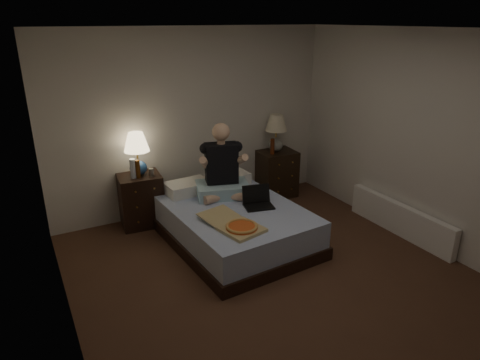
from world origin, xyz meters
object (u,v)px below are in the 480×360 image
lamp_left (137,154)px  pizza_box (242,227)px  nightstand_right (276,173)px  beer_bottle_left (138,169)px  bed (235,225)px  nightstand_left (141,200)px  water_bottle (133,169)px  person (222,161)px  beer_bottle_right (272,147)px  soda_can (152,172)px  laptop (259,198)px  radiator (400,219)px  lamp_right (276,133)px

lamp_left → pizza_box: size_ratio=0.74×
nightstand_right → beer_bottle_left: bearing=-173.9°
bed → nightstand_right: size_ratio=2.62×
nightstand_left → lamp_left: 0.63m
water_bottle → person: size_ratio=0.27×
beer_bottle_left → beer_bottle_right: beer_bottle_right is taller
water_bottle → soda_can: size_ratio=2.50×
nightstand_right → lamp_left: lamp_left is taller
nightstand_right → pizza_box: bearing=-129.3°
person → laptop: 0.68m
lamp_left → radiator: 3.43m
lamp_left → lamp_right: 2.09m
lamp_left → soda_can: lamp_left is taller
bed → beer_bottle_left: (-0.88, 0.93, 0.58)m
bed → beer_bottle_left: bearing=129.8°
radiator → beer_bottle_left: bearing=148.3°
bed → soda_can: size_ratio=18.53×
beer_bottle_left → person: (0.92, -0.53, 0.12)m
lamp_right → radiator: bearing=-69.4°
person → laptop: bearing=-51.3°
person → nightstand_right: bearing=44.0°
nightstand_left → beer_bottle_right: bearing=2.5°
beer_bottle_left → nightstand_right: bearing=2.7°
soda_can → laptop: size_ratio=0.29×
water_bottle → beer_bottle_right: (2.07, -0.02, 0.00)m
nightstand_right → lamp_left: bearing=-176.6°
pizza_box → lamp_left: bearing=98.9°
water_bottle → pizza_box: water_bottle is taller
water_bottle → beer_bottle_left: bearing=-19.9°
nightstand_left → person: (0.89, -0.63, 0.58)m
bed → lamp_left: (-0.85, 1.03, 0.74)m
nightstand_left → water_bottle: water_bottle is taller
beer_bottle_right → person: size_ratio=0.25×
soda_can → radiator: bearing=-33.0°
lamp_left → soda_can: bearing=-42.8°
nightstand_left → water_bottle: 0.49m
nightstand_left → radiator: bearing=-28.2°
bed → water_bottle: bearing=131.0°
water_bottle → person: (0.98, -0.55, 0.11)m
nightstand_right → nightstand_left: bearing=-176.6°
water_bottle → beer_bottle_right: water_bottle is taller
lamp_left → radiator: lamp_left is taller
beer_bottle_right → nightstand_right: bearing=34.3°
soda_can → beer_bottle_right: size_ratio=0.43×
nightstand_right → water_bottle: size_ratio=2.83×
beer_bottle_left → nightstand_left: bearing=74.8°
nightstand_right → soda_can: soda_can is taller
lamp_left → pizza_box: (0.63, -1.61, -0.47)m
lamp_left → beer_bottle_right: size_ratio=2.43×
laptop → lamp_left: bearing=146.6°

